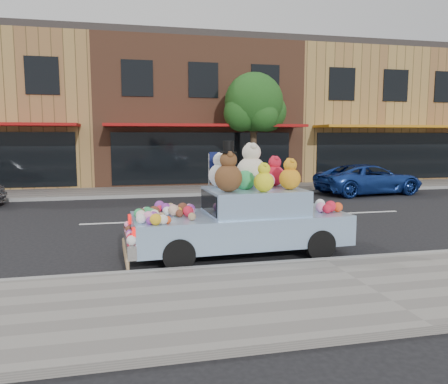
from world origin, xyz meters
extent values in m
plane|color=black|center=(0.00, 0.00, 0.00)|extent=(120.00, 120.00, 0.00)
cube|color=gray|center=(0.00, -6.50, 0.06)|extent=(60.00, 3.00, 0.12)
cube|color=gray|center=(0.00, 6.50, 0.06)|extent=(60.00, 3.00, 0.12)
cube|color=gray|center=(0.00, -5.00, 0.07)|extent=(60.00, 0.12, 0.13)
cube|color=gray|center=(0.00, 5.00, 0.07)|extent=(60.00, 0.12, 0.13)
cube|color=black|center=(-7.00, 7.98, 5.00)|extent=(1.40, 0.06, 1.60)
cube|color=brown|center=(0.00, 12.00, 3.50)|extent=(10.00, 8.00, 7.00)
cube|color=#332D2B|center=(0.00, 12.00, 7.15)|extent=(10.00, 8.00, 0.30)
cube|color=black|center=(0.00, 7.98, 1.40)|extent=(8.50, 0.06, 2.40)
cube|color=#9A0F0E|center=(0.00, 7.10, 2.90)|extent=(9.00, 1.80, 0.12)
cube|color=black|center=(-3.00, 7.98, 5.00)|extent=(1.40, 0.06, 1.60)
cube|color=black|center=(0.00, 7.98, 5.00)|extent=(1.40, 0.06, 1.60)
cube|color=black|center=(3.00, 7.98, 5.00)|extent=(1.40, 0.06, 1.60)
cube|color=#A58145|center=(10.00, 12.00, 3.50)|extent=(10.00, 8.00, 7.00)
cube|color=#332D2B|center=(10.00, 12.00, 7.15)|extent=(10.00, 8.00, 0.30)
cube|color=black|center=(10.00, 7.98, 1.40)|extent=(8.50, 0.06, 2.40)
cube|color=orange|center=(10.00, 7.10, 2.90)|extent=(9.00, 1.80, 0.12)
cube|color=black|center=(7.00, 7.98, 5.00)|extent=(1.40, 0.06, 1.60)
cube|color=black|center=(10.00, 7.98, 5.00)|extent=(1.40, 0.06, 1.60)
cube|color=black|center=(13.00, 7.98, 5.00)|extent=(1.40, 0.06, 1.60)
cylinder|color=#38281C|center=(2.00, 6.50, 1.60)|extent=(0.28, 0.28, 3.20)
sphere|color=#184914|center=(2.00, 6.50, 3.92)|extent=(2.60, 2.60, 2.60)
sphere|color=#184914|center=(2.70, 6.80, 3.52)|extent=(1.80, 1.80, 1.80)
sphere|color=#184914|center=(1.40, 6.30, 3.42)|extent=(1.60, 1.60, 1.60)
sphere|color=#184914|center=(2.20, 5.90, 3.32)|extent=(1.40, 1.40, 1.40)
sphere|color=#184914|center=(1.70, 7.10, 3.62)|extent=(1.60, 1.60, 1.60)
imported|color=#1C3D9A|center=(6.35, 4.08, 0.63)|extent=(4.69, 2.52, 1.25)
cylinder|color=black|center=(0.08, -4.63, 0.30)|extent=(0.61, 0.23, 0.60)
cylinder|color=black|center=(0.01, -3.07, 0.30)|extent=(0.61, 0.23, 0.60)
cylinder|color=black|center=(-2.72, -4.75, 0.30)|extent=(0.61, 0.23, 0.60)
cylinder|color=black|center=(-2.79, -3.19, 0.30)|extent=(0.61, 0.23, 0.60)
cube|color=#9ABEE6|center=(-1.35, -3.91, 0.55)|extent=(4.37, 1.89, 0.60)
cube|color=#9ABEE6|center=(-1.06, -3.90, 1.10)|extent=(1.96, 1.58, 0.50)
cube|color=silver|center=(-3.57, -4.01, 0.40)|extent=(0.24, 1.79, 0.26)
cube|color=red|center=(-3.49, -4.69, 0.72)|extent=(0.07, 0.28, 0.16)
cube|color=red|center=(-3.55, -3.33, 0.72)|extent=(0.07, 0.28, 0.16)
cube|color=black|center=(-2.00, -3.94, 1.10)|extent=(0.10, 1.30, 0.40)
sphere|color=#533117|center=(-1.69, -4.28, 1.62)|extent=(0.54, 0.54, 0.54)
sphere|color=#533117|center=(-1.69, -4.28, 1.97)|extent=(0.33, 0.33, 0.33)
sphere|color=#533117|center=(-1.69, -4.39, 2.07)|extent=(0.13, 0.13, 0.13)
sphere|color=#533117|center=(-1.69, -4.16, 2.07)|extent=(0.13, 0.13, 0.13)
cylinder|color=black|center=(-1.69, -4.28, 2.11)|extent=(0.32, 0.32, 0.02)
cylinder|color=black|center=(-1.69, -4.28, 2.22)|extent=(0.20, 0.20, 0.22)
sphere|color=beige|center=(-1.02, -3.55, 1.67)|extent=(0.64, 0.64, 0.64)
sphere|color=beige|center=(-1.02, -3.55, 2.08)|extent=(0.40, 0.40, 0.40)
sphere|color=beige|center=(-1.02, -3.69, 2.21)|extent=(0.15, 0.15, 0.15)
sphere|color=beige|center=(-1.02, -3.41, 2.21)|extent=(0.15, 0.15, 0.15)
sphere|color=orange|center=(-0.39, -4.17, 1.57)|extent=(0.43, 0.43, 0.43)
sphere|color=orange|center=(-0.39, -4.17, 1.84)|extent=(0.27, 0.27, 0.27)
sphere|color=orange|center=(-0.39, -4.26, 1.93)|extent=(0.10, 0.10, 0.10)
sphere|color=orange|center=(-0.39, -4.08, 1.93)|extent=(0.10, 0.10, 0.10)
sphere|color=red|center=(-0.47, -3.47, 1.57)|extent=(0.44, 0.44, 0.44)
sphere|color=red|center=(-0.47, -3.47, 1.86)|extent=(0.28, 0.28, 0.28)
sphere|color=red|center=(-0.47, -3.57, 1.95)|extent=(0.10, 0.10, 0.10)
sphere|color=red|center=(-0.47, -3.38, 1.95)|extent=(0.10, 0.10, 0.10)
sphere|color=white|center=(-1.67, -3.48, 1.60)|extent=(0.50, 0.50, 0.50)
sphere|color=white|center=(-1.67, -3.48, 1.92)|extent=(0.31, 0.31, 0.31)
sphere|color=white|center=(-1.67, -3.58, 2.02)|extent=(0.12, 0.12, 0.12)
sphere|color=white|center=(-1.67, -3.37, 2.02)|extent=(0.12, 0.12, 0.12)
sphere|color=yellow|center=(-1.03, -4.45, 1.54)|extent=(0.39, 0.39, 0.39)
sphere|color=yellow|center=(-1.03, -4.45, 1.79)|extent=(0.24, 0.24, 0.24)
sphere|color=yellow|center=(-1.03, -4.53, 1.87)|extent=(0.09, 0.09, 0.09)
sphere|color=yellow|center=(-1.03, -4.36, 1.87)|extent=(0.09, 0.09, 0.09)
sphere|color=#28944D|center=(-1.25, -3.91, 1.53)|extent=(0.40, 0.40, 0.40)
sphere|color=pink|center=(-0.76, -3.84, 1.50)|extent=(0.32, 0.32, 0.32)
sphere|color=beige|center=(-2.98, -4.68, 0.94)|extent=(0.18, 0.18, 0.18)
sphere|color=#752B85|center=(-2.81, -3.41, 0.95)|extent=(0.19, 0.19, 0.19)
sphere|color=orange|center=(-3.11, -4.71, 0.95)|extent=(0.21, 0.21, 0.21)
sphere|color=pink|center=(-3.22, -4.37, 0.95)|extent=(0.20, 0.20, 0.20)
sphere|color=pink|center=(-3.09, -4.66, 0.93)|extent=(0.15, 0.15, 0.15)
sphere|color=#91744F|center=(-2.42, -4.44, 0.93)|extent=(0.15, 0.15, 0.15)
sphere|color=#752B85|center=(-2.33, -3.66, 0.94)|extent=(0.19, 0.19, 0.19)
sphere|color=#28944D|center=(-3.22, -3.83, 0.95)|extent=(0.19, 0.19, 0.19)
sphere|color=pink|center=(-2.36, -3.88, 0.93)|extent=(0.15, 0.15, 0.15)
sphere|color=red|center=(-2.44, -4.02, 0.96)|extent=(0.21, 0.21, 0.21)
sphere|color=silver|center=(-3.36, -4.53, 0.94)|extent=(0.18, 0.18, 0.18)
sphere|color=#28944D|center=(-3.14, -3.94, 0.94)|extent=(0.18, 0.18, 0.18)
sphere|color=#592A19|center=(-2.49, -3.60, 0.96)|extent=(0.22, 0.22, 0.22)
sphere|color=beige|center=(-3.35, -4.24, 0.95)|extent=(0.20, 0.20, 0.20)
sphere|color=#E84015|center=(-2.90, -4.64, 0.92)|extent=(0.14, 0.14, 0.14)
sphere|color=#91744F|center=(-2.70, -3.27, 0.93)|extent=(0.17, 0.17, 0.17)
sphere|color=pink|center=(-2.34, -3.50, 0.94)|extent=(0.17, 0.17, 0.17)
sphere|color=#752B85|center=(-2.93, -3.22, 0.96)|extent=(0.22, 0.22, 0.22)
sphere|color=#752B85|center=(-3.13, -4.35, 0.94)|extent=(0.19, 0.19, 0.19)
sphere|color=pink|center=(-3.24, -3.76, 0.94)|extent=(0.18, 0.18, 0.18)
sphere|color=beige|center=(-3.09, -4.09, 0.94)|extent=(0.18, 0.18, 0.18)
sphere|color=red|center=(-2.94, -3.32, 0.92)|extent=(0.14, 0.14, 0.14)
sphere|color=#91744F|center=(-2.97, -4.24, 0.92)|extent=(0.14, 0.14, 0.14)
sphere|color=pink|center=(-2.69, -3.62, 0.95)|extent=(0.19, 0.19, 0.19)
sphere|color=orange|center=(-2.60, -3.77, 0.93)|extent=(0.16, 0.16, 0.16)
sphere|color=#28944D|center=(-3.38, -4.06, 0.95)|extent=(0.20, 0.20, 0.20)
sphere|color=#28944D|center=(-3.25, -4.11, 0.93)|extent=(0.16, 0.16, 0.16)
sphere|color=silver|center=(-2.83, -3.81, 0.94)|extent=(0.18, 0.18, 0.18)
sphere|color=#28944D|center=(-2.62, -3.69, 0.92)|extent=(0.15, 0.15, 0.15)
sphere|color=#752B85|center=(-3.21, -4.64, 0.92)|extent=(0.14, 0.14, 0.14)
sphere|color=#592A19|center=(-2.61, -4.03, 0.92)|extent=(0.15, 0.15, 0.15)
sphere|color=#592A19|center=(-3.08, -3.86, 0.95)|extent=(0.21, 0.21, 0.21)
sphere|color=silver|center=(-3.33, -4.18, 0.94)|extent=(0.17, 0.17, 0.17)
sphere|color=beige|center=(-2.56, -3.52, 0.93)|extent=(0.15, 0.15, 0.15)
sphere|color=#592A19|center=(-3.35, -3.98, 0.95)|extent=(0.19, 0.19, 0.19)
sphere|color=#E84015|center=(-2.47, -3.39, 0.94)|extent=(0.17, 0.17, 0.17)
sphere|color=#D8A88C|center=(-2.71, -3.92, 0.97)|extent=(0.22, 0.22, 0.22)
sphere|color=silver|center=(-3.54, -4.80, 0.62)|extent=(0.18, 0.18, 0.18)
sphere|color=#752B85|center=(-3.57, -4.06, 0.59)|extent=(0.12, 0.12, 0.12)
sphere|color=pink|center=(-3.61, -3.25, 0.59)|extent=(0.13, 0.13, 0.13)
sphere|color=red|center=(-3.55, -4.47, 0.60)|extent=(0.14, 0.14, 0.14)
sphere|color=#592A19|center=(-3.59, -3.72, 0.59)|extent=(0.13, 0.13, 0.13)
sphere|color=pink|center=(-3.56, -4.33, 0.61)|extent=(0.15, 0.15, 0.15)
sphere|color=silver|center=(0.49, -3.72, 0.96)|extent=(0.22, 0.22, 0.22)
sphere|color=pink|center=(0.31, -4.14, 0.96)|extent=(0.21, 0.21, 0.21)
sphere|color=#E84015|center=(0.68, -4.17, 0.95)|extent=(0.20, 0.20, 0.20)
sphere|color=red|center=(0.53, -4.13, 0.97)|extent=(0.24, 0.24, 0.24)
sphere|color=red|center=(0.38, -4.27, 0.94)|extent=(0.19, 0.19, 0.19)
cylinder|color=#997A54|center=(-3.62, -4.86, 0.17)|extent=(0.06, 0.06, 0.17)
sphere|color=#997A54|center=(-3.62, -4.86, 0.26)|extent=(0.07, 0.07, 0.07)
cylinder|color=#997A54|center=(-3.62, -4.74, 0.17)|extent=(0.06, 0.06, 0.17)
sphere|color=#997A54|center=(-3.62, -4.74, 0.26)|extent=(0.07, 0.07, 0.07)
cylinder|color=#997A54|center=(-3.63, -4.62, 0.17)|extent=(0.06, 0.06, 0.17)
sphere|color=#997A54|center=(-3.63, -4.62, 0.26)|extent=(0.07, 0.07, 0.07)
cylinder|color=#997A54|center=(-3.63, -4.50, 0.17)|extent=(0.06, 0.06, 0.17)
sphere|color=#997A54|center=(-3.63, -4.50, 0.26)|extent=(0.07, 0.07, 0.07)
cylinder|color=#997A54|center=(-3.64, -4.38, 0.17)|extent=(0.06, 0.06, 0.17)
sphere|color=#997A54|center=(-3.64, -4.38, 0.26)|extent=(0.07, 0.07, 0.07)
cylinder|color=#997A54|center=(-3.64, -4.25, 0.17)|extent=(0.06, 0.06, 0.17)
sphere|color=#997A54|center=(-3.64, -4.25, 0.26)|extent=(0.07, 0.07, 0.07)
cylinder|color=#997A54|center=(-3.65, -4.13, 0.17)|extent=(0.06, 0.06, 0.17)
sphere|color=#997A54|center=(-3.65, -4.13, 0.26)|extent=(0.07, 0.07, 0.07)
cylinder|color=#997A54|center=(-3.65, -4.01, 0.17)|extent=(0.06, 0.06, 0.17)
sphere|color=#997A54|center=(-3.65, -4.01, 0.26)|extent=(0.07, 0.07, 0.07)
cylinder|color=#997A54|center=(-3.66, -3.89, 0.17)|extent=(0.06, 0.06, 0.17)
sphere|color=#997A54|center=(-3.66, -3.89, 0.26)|extent=(0.07, 0.07, 0.07)
cylinder|color=#997A54|center=(-3.66, -3.77, 0.17)|extent=(0.06, 0.06, 0.17)
sphere|color=#997A54|center=(-3.66, -3.77, 0.26)|extent=(0.07, 0.07, 0.07)
cylinder|color=#997A54|center=(-3.67, -3.65, 0.17)|extent=(0.06, 0.06, 0.17)
sphere|color=#997A54|center=(-3.67, -3.65, 0.26)|extent=(0.07, 0.07, 0.07)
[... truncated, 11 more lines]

